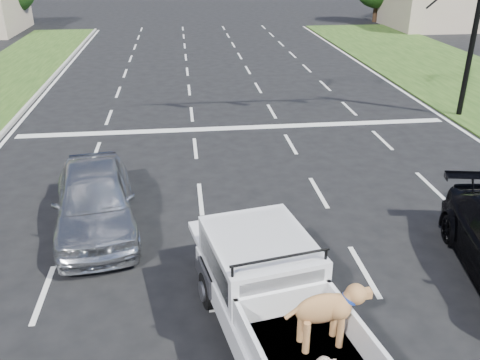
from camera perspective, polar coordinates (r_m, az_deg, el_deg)
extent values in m
plane|color=black|center=(11.51, 5.40, -10.74)|extent=(160.00, 160.00, 0.00)
cube|color=silver|center=(16.81, -16.79, 0.45)|extent=(0.12, 60.00, 0.01)
cube|color=silver|center=(16.52, -4.79, 1.06)|extent=(0.12, 60.00, 0.01)
cube|color=silver|center=(16.97, 7.10, 1.62)|extent=(0.12, 60.00, 0.01)
cube|color=silver|center=(18.10, 17.95, 2.08)|extent=(0.12, 60.00, 0.01)
cube|color=silver|center=(20.35, -0.31, 5.88)|extent=(17.00, 0.45, 0.01)
cylinder|color=black|center=(23.07, 24.84, 14.91)|extent=(0.22, 0.22, 7.00)
cube|color=tan|center=(49.64, 23.56, 17.52)|extent=(12.00, 7.00, 3.60)
cylinder|color=#332114|center=(49.41, -24.03, 16.56)|extent=(0.44, 0.44, 2.16)
cylinder|color=#332114|center=(50.78, 14.99, 17.99)|extent=(0.44, 0.44, 2.16)
cylinder|color=#332114|center=(54.15, 23.28, 17.27)|extent=(0.44, 0.44, 2.16)
cylinder|color=black|center=(10.47, -3.40, -12.23)|extent=(0.41, 0.79, 0.75)
cylinder|color=black|center=(10.92, 5.53, -10.53)|extent=(0.41, 0.79, 0.75)
cube|color=silver|center=(9.20, 4.89, -16.28)|extent=(2.84, 5.51, 0.51)
cube|color=silver|center=(9.69, 2.26, -8.66)|extent=(2.22, 2.58, 0.85)
cube|color=black|center=(8.83, 4.78, -12.35)|extent=(1.51, 0.32, 0.61)
cylinder|color=black|center=(8.58, 4.58, -8.69)|extent=(1.76, 0.39, 0.05)
cube|color=silver|center=(8.41, 13.73, -17.13)|extent=(0.55, 2.49, 0.51)
imported|color=#B7BABE|center=(13.37, -16.01, -2.09)|extent=(2.66, 5.09, 1.65)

